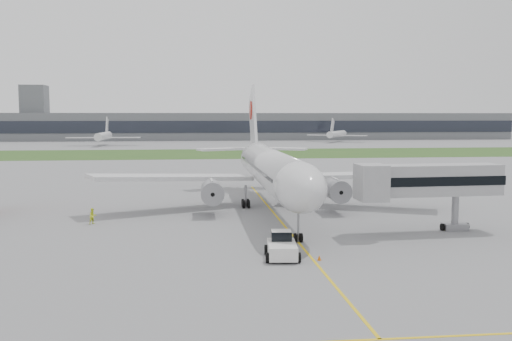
{
  "coord_description": "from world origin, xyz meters",
  "views": [
    {
      "loc": [
        -10.38,
        -70.04,
        12.55
      ],
      "look_at": [
        -2.33,
        2.0,
        5.58
      ],
      "focal_mm": 40.0,
      "sensor_mm": 36.0,
      "label": 1
    }
  ],
  "objects": [
    {
      "name": "grass_strip",
      "position": [
        0.0,
        120.0,
        0.01
      ],
      "size": [
        600.0,
        50.0,
        0.02
      ],
      "primitive_type": "cube",
      "color": "#29521E",
      "rests_on": "ground"
    },
    {
      "name": "ground",
      "position": [
        0.0,
        0.0,
        0.0
      ],
      "size": [
        600.0,
        600.0,
        0.0
      ],
      "primitive_type": "plane",
      "color": "gray",
      "rests_on": "ground"
    },
    {
      "name": "ground_crew_far",
      "position": [
        -21.98,
        -3.05,
        0.94
      ],
      "size": [
        1.16,
        1.13,
        1.88
      ],
      "primitive_type": "imported",
      "rotation": [
        0.0,
        0.0,
        0.7
      ],
      "color": "yellow",
      "rests_on": "ground"
    },
    {
      "name": "safety_cone_right",
      "position": [
        0.5,
        -22.32,
        0.24
      ],
      "size": [
        0.36,
        0.36,
        0.49
      ],
      "primitive_type": "cone",
      "color": "#DE610B",
      "rests_on": "ground"
    },
    {
      "name": "pushback_tug",
      "position": [
        -2.59,
        -20.96,
        1.04
      ],
      "size": [
        3.32,
        4.62,
        2.26
      ],
      "rotation": [
        0.0,
        0.0,
        -0.09
      ],
      "color": "white",
      "rests_on": "ground"
    },
    {
      "name": "safety_cone_left",
      "position": [
        -3.35,
        -19.94,
        0.26
      ],
      "size": [
        0.38,
        0.38,
        0.52
      ],
      "primitive_type": "cone",
      "color": "#DE610B",
      "rests_on": "ground"
    },
    {
      "name": "ground_crew_near",
      "position": [
        -2.39,
        -19.06,
        0.88
      ],
      "size": [
        0.67,
        0.47,
        1.75
      ],
      "primitive_type": "imported",
      "rotation": [
        0.0,
        0.0,
        3.23
      ],
      "color": "#C7E426",
      "rests_on": "ground"
    },
    {
      "name": "airliner",
      "position": [
        0.0,
        4.87,
        5.66
      ],
      "size": [
        48.13,
        53.95,
        17.88
      ],
      "color": "silver",
      "rests_on": "ground"
    },
    {
      "name": "terminal_building",
      "position": [
        0.0,
        229.87,
        7.0
      ],
      "size": [
        320.0,
        22.3,
        14.0
      ],
      "color": "slate",
      "rests_on": "ground"
    },
    {
      "name": "jet_bridge",
      "position": [
        14.02,
        -11.95,
        5.58
      ],
      "size": [
        16.31,
        5.45,
        7.55
      ],
      "rotation": [
        0.0,
        0.0,
        0.05
      ],
      "color": "#A0A0A2",
      "rests_on": "ground"
    },
    {
      "name": "apron_markings",
      "position": [
        0.0,
        -5.0,
        0.0
      ],
      "size": [
        70.0,
        70.0,
        0.04
      ],
      "primitive_type": null,
      "color": "yellow",
      "rests_on": "ground"
    },
    {
      "name": "distant_aircraft_right",
      "position": [
        58.55,
        197.44,
        0.0
      ],
      "size": [
        37.73,
        36.44,
        11.06
      ],
      "primitive_type": null,
      "rotation": [
        0.0,
        0.0,
        -0.51
      ],
      "color": "silver",
      "rests_on": "ground"
    },
    {
      "name": "distant_aircraft_left",
      "position": [
        -47.58,
        175.48,
        0.0
      ],
      "size": [
        30.94,
        27.38,
        11.7
      ],
      "primitive_type": null,
      "rotation": [
        0.0,
        0.0,
        -0.01
      ],
      "color": "silver",
      "rests_on": "ground"
    },
    {
      "name": "control_tower",
      "position": [
        -90.0,
        232.0,
        0.0
      ],
      "size": [
        12.0,
        12.0,
        56.0
      ],
      "primitive_type": null,
      "color": "slate",
      "rests_on": "ground"
    }
  ]
}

